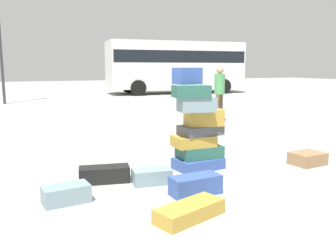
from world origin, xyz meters
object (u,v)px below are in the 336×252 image
object	(u,v)px
suitcase_tan_foreground_near	(190,211)
suitcase_black_right_side	(104,174)
suitcase_tower	(197,129)
suitcase_slate_foreground_far	(66,194)
suitcase_brown_upright_blue	(307,158)
suitcase_navy_behind_tower	(196,185)
parked_bus	(176,64)
person_bearded_onlooker	(220,89)
suitcase_slate_white_trunk	(152,176)

from	to	relation	value
suitcase_tan_foreground_near	suitcase_black_right_side	bearing A→B (deg)	90.45
suitcase_tower	suitcase_tan_foreground_near	distance (m)	1.97
suitcase_slate_foreground_far	suitcase_brown_upright_blue	xyz separation A→B (m)	(3.91, 0.08, -0.01)
suitcase_navy_behind_tower	parked_bus	world-z (taller)	parked_bus
suitcase_brown_upright_blue	person_bearded_onlooker	world-z (taller)	person_bearded_onlooker
suitcase_black_right_side	suitcase_tan_foreground_near	xyz separation A→B (m)	(0.52, -1.58, -0.03)
suitcase_tower	suitcase_slate_white_trunk	size ratio (longest dim) A/B	3.04
suitcase_navy_behind_tower	person_bearded_onlooker	bearing A→B (deg)	52.04
suitcase_slate_foreground_far	parked_bus	bearing A→B (deg)	54.51
suitcase_slate_white_trunk	suitcase_slate_foreground_far	world-z (taller)	suitcase_slate_foreground_far
suitcase_slate_white_trunk	parked_bus	bearing A→B (deg)	71.07
suitcase_brown_upright_blue	person_bearded_onlooker	distance (m)	4.70
suitcase_tower	suitcase_tan_foreground_near	size ratio (longest dim) A/B	1.99
suitcase_tan_foreground_near	person_bearded_onlooker	distance (m)	6.86
suitcase_navy_behind_tower	suitcase_tower	bearing A→B (deg)	57.54
suitcase_slate_white_trunk	suitcase_slate_foreground_far	bearing A→B (deg)	-161.20
suitcase_slate_white_trunk	suitcase_tan_foreground_near	bearing A→B (deg)	-85.10
suitcase_tan_foreground_near	suitcase_slate_foreground_far	xyz separation A→B (m)	(-1.13, 1.01, 0.03)
suitcase_slate_white_trunk	suitcase_brown_upright_blue	distance (m)	2.72
suitcase_tower	suitcase_slate_foreground_far	size ratio (longest dim) A/B	2.97
suitcase_tower	person_bearded_onlooker	xyz separation A→B (m)	(2.92, 3.95, 0.33)
suitcase_slate_foreground_far	parked_bus	world-z (taller)	parked_bus
suitcase_tan_foreground_near	suitcase_slate_white_trunk	bearing A→B (deg)	69.40
suitcase_slate_foreground_far	person_bearded_onlooker	world-z (taller)	person_bearded_onlooker
suitcase_black_right_side	suitcase_slate_white_trunk	distance (m)	0.67
suitcase_black_right_side	suitcase_slate_white_trunk	world-z (taller)	suitcase_black_right_side
suitcase_tower	suitcase_navy_behind_tower	world-z (taller)	suitcase_tower
suitcase_navy_behind_tower	suitcase_slate_white_trunk	world-z (taller)	suitcase_navy_behind_tower
suitcase_black_right_side	parked_bus	distance (m)	17.66
parked_bus	suitcase_slate_white_trunk	bearing A→B (deg)	-111.20
suitcase_black_right_side	suitcase_slate_foreground_far	xyz separation A→B (m)	(-0.61, -0.57, -0.00)
suitcase_tan_foreground_near	parked_bus	bearing A→B (deg)	47.10
suitcase_tower	parked_bus	xyz separation A→B (m)	(6.95, 15.37, 1.18)
suitcase_tower	suitcase_black_right_side	world-z (taller)	suitcase_tower
suitcase_brown_upright_blue	suitcase_black_right_side	bearing A→B (deg)	167.20
suitcase_navy_behind_tower	suitcase_slate_foreground_far	size ratio (longest dim) A/B	1.20
suitcase_navy_behind_tower	suitcase_slate_foreground_far	world-z (taller)	suitcase_navy_behind_tower
suitcase_black_right_side	suitcase_tan_foreground_near	size ratio (longest dim) A/B	0.87
suitcase_slate_white_trunk	person_bearded_onlooker	size ratio (longest dim) A/B	0.32
suitcase_tan_foreground_near	suitcase_tower	bearing A→B (deg)	40.99
parked_bus	suitcase_black_right_side	bearing A→B (deg)	-113.39
parked_bus	person_bearded_onlooker	bearing A→B (deg)	-104.11
suitcase_navy_behind_tower	suitcase_slate_white_trunk	bearing A→B (deg)	116.49
suitcase_black_right_side	person_bearded_onlooker	distance (m)	6.02
suitcase_brown_upright_blue	person_bearded_onlooker	size ratio (longest dim) A/B	0.32
suitcase_tan_foreground_near	parked_bus	xyz separation A→B (m)	(7.93, 16.98, 1.75)
suitcase_tower	person_bearded_onlooker	world-z (taller)	person_bearded_onlooker
suitcase_tower	suitcase_black_right_side	bearing A→B (deg)	-178.47
suitcase_slate_foreground_far	suitcase_tan_foreground_near	bearing A→B (deg)	-47.62
person_bearded_onlooker	suitcase_navy_behind_tower	bearing A→B (deg)	22.78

